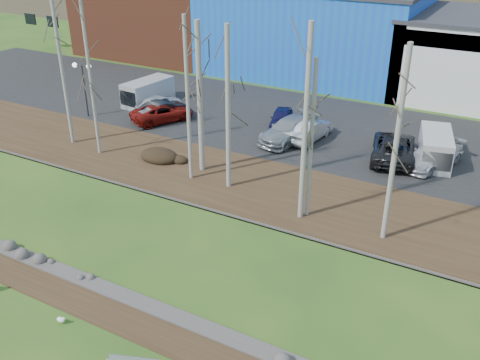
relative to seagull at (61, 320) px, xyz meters
The scene contains 30 objects.
ground 1.05m from the seagull, 40.80° to the right, with size 200.00×200.00×0.00m, color #264D19.
dirt_strip 1.63m from the seagull, 61.15° to the left, with size 80.00×1.80×0.03m, color #382616.
near_bank_rocks 2.55m from the seagull, 72.07° to the left, with size 80.00×0.80×0.50m, color #47423D, non-canonical shape.
river 6.57m from the seagull, 83.15° to the left, with size 80.00×8.00×0.90m, color black, non-canonical shape.
far_bank_rocks 10.65m from the seagull, 85.78° to the left, with size 80.00×0.80×0.46m, color #47423D, non-canonical shape.
far_bank 13.85m from the seagull, 86.75° to the left, with size 80.00×7.00×0.15m, color #382616.
parking_lot 24.34m from the seagull, 88.15° to the left, with size 80.00×14.00×0.14m, color black.
building_brick 44.96m from the seagull, 121.21° to the left, with size 16.32×12.24×7.80m.
building_blue 38.88m from the seagull, 97.75° to the left, with size 20.40×12.24×8.30m.
seagull is the anchor object (origin of this frame).
dirt_mound 15.17m from the seagull, 112.13° to the left, with size 2.61×1.85×0.51m, color black.
birch_0 19.09m from the seagull, 133.14° to the left, with size 0.23×0.23×9.78m.
birch_1 16.99m from the seagull, 126.93° to the left, with size 0.20×0.20×9.90m.
birch_2 15.02m from the seagull, 100.08° to the left, with size 0.32×0.32×8.96m.
birch_3 13.77m from the seagull, 89.89° to the left, with size 0.27×0.27×9.17m.
birch_4 13.88m from the seagull, 100.88° to the left, with size 0.21×0.21×9.45m.
birch_5 13.85m from the seagull, 66.82° to the left, with size 0.21×0.21×8.25m.
birch_6 13.73m from the seagull, 67.04° to the left, with size 0.27×0.27×9.92m.
birch_7 15.84m from the seagull, 51.97° to the left, with size 0.24×0.24×9.43m.
street_lamp 23.85m from the seagull, 130.67° to the left, with size 1.56×0.58×4.13m.
car_0 24.04m from the seagull, 117.58° to the left, with size 1.65×4.09×1.39m, color silver.
car_1 22.71m from the seagull, 116.30° to the left, with size 1.45×4.17×1.37m, color black.
car_2 22.09m from the seagull, 116.01° to the left, with size 2.21×4.80×1.33m, color maroon.
car_3 20.97m from the seagull, 89.38° to the left, with size 2.16×5.32×1.54m, color #9DA1A4.
car_4 23.17m from the seagull, 93.36° to the left, with size 1.50×3.73×1.27m, color #181747.
car_5 21.78m from the seagull, 86.37° to the left, with size 1.53×4.39×1.45m, color silver.
car_6 22.61m from the seagull, 71.18° to the left, with size 2.58×5.60×1.56m, color black.
car_7 23.58m from the seagull, 65.72° to the left, with size 1.97×4.85×1.41m, color silver.
van_white 24.06m from the seagull, 66.16° to the left, with size 2.78×4.66×1.91m.
van_grey 26.04m from the seagull, 120.45° to the left, with size 2.38×4.67×1.96m.
Camera 1 is at (13.07, -10.01, 14.35)m, focal length 40.00 mm.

